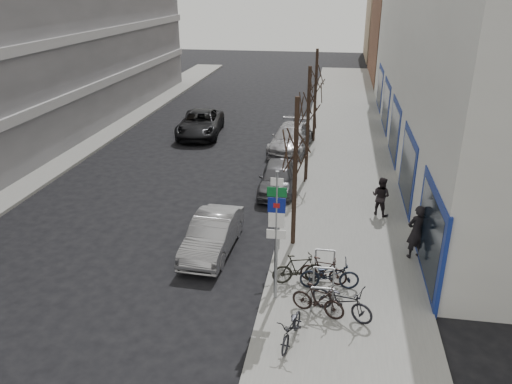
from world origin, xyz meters
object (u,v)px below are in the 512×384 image
(bike_near_right, at_px, (318,300))
(pedestrian_far, at_px, (381,196))
(meter_back, at_px, (303,140))
(pedestrian_near, at_px, (416,232))
(tree_mid, at_px, (309,98))
(meter_mid, at_px, (294,174))
(lane_car, at_px, (200,123))
(parked_car_back, at_px, (291,138))
(tree_near, at_px, (296,138))
(bike_far_inner, at_px, (324,270))
(parked_car_front, at_px, (212,234))
(bike_rack, at_px, (324,276))
(highway_sign_pole, at_px, (276,229))
(tree_far, at_px, (316,74))
(bike_far_curb, at_px, (342,298))
(bike_mid_inner, at_px, (299,268))
(bike_mid_curb, at_px, (330,272))
(parked_car_mid, at_px, (278,178))
(meter_front, at_px, (279,229))
(bike_near_left, at_px, (292,326))

(bike_near_right, bearing_deg, pedestrian_far, 2.52)
(meter_back, bearing_deg, pedestrian_near, -66.77)
(tree_mid, distance_m, meter_mid, 3.55)
(meter_mid, distance_m, lane_car, 10.86)
(parked_car_back, bearing_deg, tree_near, -79.23)
(bike_far_inner, height_order, parked_car_front, parked_car_front)
(bike_rack, bearing_deg, meter_mid, 101.80)
(highway_sign_pole, xyz_separation_m, tree_far, (0.20, 16.51, 1.65))
(tree_far, distance_m, bike_far_inner, 15.91)
(bike_rack, bearing_deg, lane_car, 116.88)
(bike_far_curb, bearing_deg, bike_rack, 53.56)
(bike_mid_inner, xyz_separation_m, parked_car_back, (-1.61, 13.86, 0.07))
(bike_far_inner, bearing_deg, bike_mid_curb, -135.85)
(highway_sign_pole, xyz_separation_m, parked_car_mid, (-1.00, 8.61, -1.79))
(parked_car_mid, height_order, pedestrian_far, pedestrian_far)
(highway_sign_pole, distance_m, bike_near_right, 2.32)
(tree_near, height_order, lane_car, tree_near)
(tree_mid, xyz_separation_m, bike_far_inner, (1.19, -8.98, -3.50))
(meter_back, bearing_deg, meter_front, -90.00)
(parked_car_front, bearing_deg, tree_far, 80.81)
(parked_car_front, bearing_deg, parked_car_mid, 77.09)
(highway_sign_pole, height_order, tree_near, tree_near)
(tree_mid, relative_size, meter_mid, 4.33)
(bike_rack, distance_m, bike_far_inner, 0.43)
(pedestrian_near, bearing_deg, parked_car_back, -88.31)
(tree_mid, relative_size, bike_near_right, 3.43)
(bike_mid_curb, relative_size, pedestrian_near, 0.95)
(meter_mid, xyz_separation_m, bike_near_right, (1.54, -9.12, -0.28))
(bike_rack, height_order, pedestrian_near, pedestrian_near)
(bike_mid_inner, bearing_deg, tree_far, -14.15)
(highway_sign_pole, xyz_separation_m, bike_rack, (1.40, 0.61, -1.80))
(parked_car_back, height_order, lane_car, lane_car)
(meter_front, bearing_deg, tree_mid, 86.32)
(meter_front, relative_size, lane_car, 0.24)
(highway_sign_pole, height_order, tree_far, tree_far)
(tree_near, relative_size, parked_car_back, 1.10)
(parked_car_back, relative_size, pedestrian_near, 2.59)
(parked_car_back, bearing_deg, bike_rack, -75.70)
(meter_back, bearing_deg, tree_mid, -83.58)
(pedestrian_near, bearing_deg, bike_rack, 17.28)
(bike_near_left, bearing_deg, bike_mid_inner, 102.31)
(tree_mid, xyz_separation_m, bike_mid_inner, (0.41, -9.08, -3.44))
(tree_near, distance_m, bike_far_curb, 5.55)
(tree_far, bearing_deg, meter_front, -91.91)
(meter_front, bearing_deg, bike_mid_curb, -50.71)
(parked_car_front, bearing_deg, bike_mid_inner, -26.76)
(meter_back, height_order, bike_near_right, meter_back)
(bike_near_left, bearing_deg, highway_sign_pole, 120.65)
(bike_rack, distance_m, parked_car_mid, 8.35)
(bike_far_inner, bearing_deg, tree_near, 33.13)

